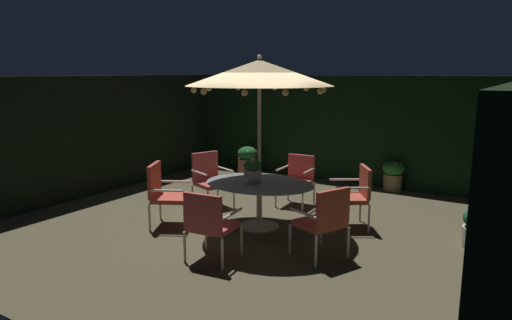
% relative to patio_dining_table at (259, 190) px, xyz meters
% --- Properties ---
extents(ground_plane, '(8.13, 7.86, 0.02)m').
position_rel_patio_dining_table_xyz_m(ground_plane, '(-0.21, 0.11, -0.64)').
color(ground_plane, brown).
extents(hedge_backdrop_rear, '(8.13, 0.30, 2.43)m').
position_rel_patio_dining_table_xyz_m(hedge_backdrop_rear, '(-0.21, 3.89, 0.59)').
color(hedge_backdrop_rear, black).
rests_on(hedge_backdrop_rear, ground_plane).
extents(hedge_backdrop_left, '(0.30, 7.86, 2.43)m').
position_rel_patio_dining_table_xyz_m(hedge_backdrop_left, '(-4.13, 0.11, 0.59)').
color(hedge_backdrop_left, black).
rests_on(hedge_backdrop_left, ground_plane).
extents(patio_dining_table, '(1.83, 1.45, 0.76)m').
position_rel_patio_dining_table_xyz_m(patio_dining_table, '(0.00, 0.00, 0.00)').
color(patio_dining_table, silver).
rests_on(patio_dining_table, ground_plane).
extents(patio_umbrella, '(2.30, 2.30, 2.77)m').
position_rel_patio_dining_table_xyz_m(patio_umbrella, '(0.00, 0.00, 1.86)').
color(patio_umbrella, silver).
rests_on(patio_umbrella, ground_plane).
extents(centerpiece_planter, '(0.30, 0.30, 0.41)m').
position_rel_patio_dining_table_xyz_m(centerpiece_planter, '(-0.06, -0.10, 0.37)').
color(centerpiece_planter, beige).
rests_on(centerpiece_planter, patio_dining_table).
extents(patio_chair_north, '(0.78, 0.77, 1.01)m').
position_rel_patio_dining_table_xyz_m(patio_chair_north, '(-1.45, 0.57, -0.06)').
color(patio_chair_north, silver).
rests_on(patio_chair_north, ground_plane).
extents(patio_chair_northeast, '(0.83, 0.85, 1.04)m').
position_rel_patio_dining_table_xyz_m(patio_chair_northeast, '(-1.38, -0.73, -0.04)').
color(patio_chair_northeast, silver).
rests_on(patio_chair_northeast, ground_plane).
extents(patio_chair_east, '(0.67, 0.64, 0.97)m').
position_rel_patio_dining_table_xyz_m(patio_chair_east, '(0.18, -1.54, -0.06)').
color(patio_chair_east, silver).
rests_on(patio_chair_east, ground_plane).
extents(patio_chair_southeast, '(0.77, 0.79, 1.00)m').
position_rel_patio_dining_table_xyz_m(patio_chair_southeast, '(1.42, -0.63, -0.05)').
color(patio_chair_southeast, silver).
rests_on(patio_chair_southeast, ground_plane).
extents(patio_chair_south, '(0.81, 0.82, 1.01)m').
position_rel_patio_dining_table_xyz_m(patio_chair_south, '(1.30, 0.85, -0.04)').
color(patio_chair_south, silver).
rests_on(patio_chair_south, ground_plane).
extents(patio_chair_southwest, '(0.62, 0.64, 0.94)m').
position_rel_patio_dining_table_xyz_m(patio_chair_southwest, '(-0.10, 1.55, -0.08)').
color(patio_chair_southwest, silver).
rests_on(patio_chair_southwest, ground_plane).
extents(potted_plant_back_left, '(0.50, 0.50, 0.60)m').
position_rel_patio_dining_table_xyz_m(potted_plant_back_left, '(3.17, 0.96, -0.32)').
color(potted_plant_back_left, beige).
rests_on(potted_plant_back_left, ground_plane).
extents(potted_plant_right_far, '(0.42, 0.41, 0.56)m').
position_rel_patio_dining_table_xyz_m(potted_plant_right_far, '(3.16, 2.82, -0.34)').
color(potted_plant_right_far, '#A66D4F').
rests_on(potted_plant_right_far, ground_plane).
extents(potted_plant_front_corner, '(0.48, 0.48, 0.70)m').
position_rel_patio_dining_table_xyz_m(potted_plant_front_corner, '(-2.36, 3.25, -0.27)').
color(potted_plant_front_corner, '#B0654A').
rests_on(potted_plant_front_corner, ground_plane).
extents(potted_plant_left_far, '(0.45, 0.45, 0.64)m').
position_rel_patio_dining_table_xyz_m(potted_plant_left_far, '(1.15, 3.58, -0.28)').
color(potted_plant_left_far, '#8B6D4D').
rests_on(potted_plant_left_far, ground_plane).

